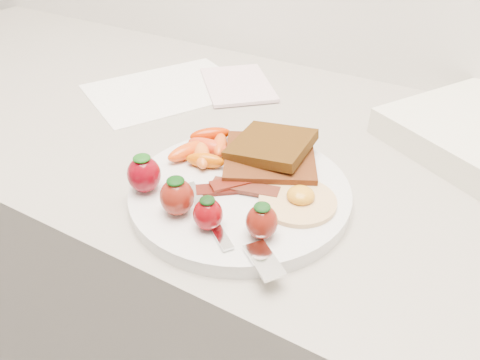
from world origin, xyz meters
The scene contains 11 objects.
counter centered at (0.00, 1.70, 0.45)m, with size 2.00×0.60×0.90m, color gray.
plate centered at (-0.01, 1.56, 0.91)m, with size 0.27×0.27×0.02m, color silver.
toast_lower centered at (-0.01, 1.62, 0.93)m, with size 0.12×0.12×0.01m, color black.
toast_upper centered at (-0.01, 1.63, 0.94)m, with size 0.10×0.10×0.01m, color #32210A.
fried_egg centered at (0.06, 1.56, 0.92)m, with size 0.12×0.12×0.02m.
bacon_strips centered at (-0.01, 1.55, 0.92)m, with size 0.10×0.09×0.01m.
baby_carrots centered at (-0.09, 1.60, 0.93)m, with size 0.09×0.11×0.02m.
strawberries centered at (-0.04, 1.49, 0.94)m, with size 0.20×0.06×0.05m.
fork centered at (0.02, 1.48, 0.92)m, with size 0.17×0.10×0.00m.
paper_sheet centered at (-0.29, 1.77, 0.90)m, with size 0.20×0.26×0.00m, color white.
notepad centered at (-0.19, 1.84, 0.91)m, with size 0.11×0.17×0.01m, color silver.
Camera 1 is at (0.22, 1.16, 1.25)m, focal length 35.00 mm.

